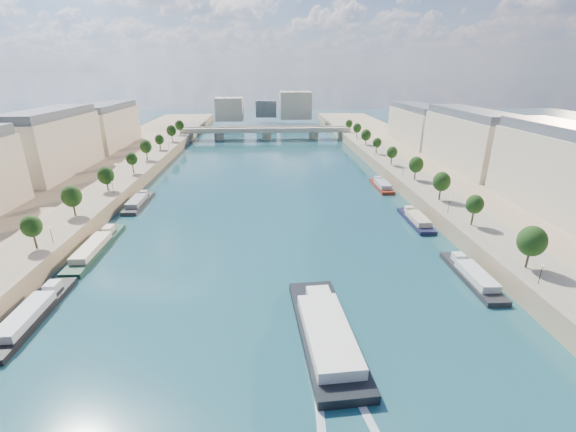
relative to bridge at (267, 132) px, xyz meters
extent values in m
plane|color=#0C2D37|center=(0.00, -144.99, -5.08)|extent=(700.00, 700.00, 0.00)
cube|color=#9E8460|center=(-72.00, -144.99, -2.58)|extent=(44.00, 520.00, 5.00)
cube|color=#9E8460|center=(72.00, -144.99, -2.58)|extent=(44.00, 520.00, 5.00)
cube|color=gray|center=(-57.00, -144.99, -0.03)|extent=(14.00, 520.00, 0.10)
cube|color=gray|center=(57.00, -144.99, -0.03)|extent=(14.00, 520.00, 0.10)
cylinder|color=#382B1E|center=(-55.00, -178.99, 1.83)|extent=(0.50, 0.50, 3.82)
ellipsoid|color=black|center=(-55.00, -178.99, 5.42)|extent=(4.80, 4.80, 5.52)
cylinder|color=#382B1E|center=(-55.00, -154.99, 1.83)|extent=(0.50, 0.50, 3.82)
ellipsoid|color=black|center=(-55.00, -154.99, 5.42)|extent=(4.80, 4.80, 5.52)
cylinder|color=#382B1E|center=(-55.00, -130.99, 1.83)|extent=(0.50, 0.50, 3.82)
ellipsoid|color=black|center=(-55.00, -130.99, 5.42)|extent=(4.80, 4.80, 5.52)
cylinder|color=#382B1E|center=(-55.00, -106.99, 1.83)|extent=(0.50, 0.50, 3.82)
ellipsoid|color=black|center=(-55.00, -106.99, 5.42)|extent=(4.80, 4.80, 5.52)
cylinder|color=#382B1E|center=(-55.00, -82.99, 1.83)|extent=(0.50, 0.50, 3.82)
ellipsoid|color=black|center=(-55.00, -82.99, 5.42)|extent=(4.80, 4.80, 5.52)
cylinder|color=#382B1E|center=(-55.00, -58.99, 1.83)|extent=(0.50, 0.50, 3.82)
ellipsoid|color=black|center=(-55.00, -58.99, 5.42)|extent=(4.80, 4.80, 5.52)
cylinder|color=#382B1E|center=(-55.00, -34.99, 1.83)|extent=(0.50, 0.50, 3.82)
ellipsoid|color=black|center=(-55.00, -34.99, 5.42)|extent=(4.80, 4.80, 5.52)
cylinder|color=#382B1E|center=(-55.00, -10.99, 1.83)|extent=(0.50, 0.50, 3.82)
ellipsoid|color=black|center=(-55.00, -10.99, 5.42)|extent=(4.80, 4.80, 5.52)
cylinder|color=#382B1E|center=(55.00, -194.99, 1.83)|extent=(0.50, 0.50, 3.82)
ellipsoid|color=black|center=(55.00, -194.99, 5.42)|extent=(4.80, 4.80, 5.52)
cylinder|color=#382B1E|center=(55.00, -170.99, 1.83)|extent=(0.50, 0.50, 3.82)
ellipsoid|color=black|center=(55.00, -170.99, 5.42)|extent=(4.80, 4.80, 5.52)
cylinder|color=#382B1E|center=(55.00, -146.99, 1.83)|extent=(0.50, 0.50, 3.82)
ellipsoid|color=black|center=(55.00, -146.99, 5.42)|extent=(4.80, 4.80, 5.52)
cylinder|color=#382B1E|center=(55.00, -122.99, 1.83)|extent=(0.50, 0.50, 3.82)
ellipsoid|color=black|center=(55.00, -122.99, 5.42)|extent=(4.80, 4.80, 5.52)
cylinder|color=#382B1E|center=(55.00, -98.99, 1.83)|extent=(0.50, 0.50, 3.82)
ellipsoid|color=black|center=(55.00, -98.99, 5.42)|extent=(4.80, 4.80, 5.52)
cylinder|color=#382B1E|center=(55.00, -74.99, 1.83)|extent=(0.50, 0.50, 3.82)
ellipsoid|color=black|center=(55.00, -74.99, 5.42)|extent=(4.80, 4.80, 5.52)
cylinder|color=#382B1E|center=(55.00, -50.99, 1.83)|extent=(0.50, 0.50, 3.82)
ellipsoid|color=black|center=(55.00, -50.99, 5.42)|extent=(4.80, 4.80, 5.52)
cylinder|color=#382B1E|center=(55.00, -26.99, 1.83)|extent=(0.50, 0.50, 3.82)
ellipsoid|color=black|center=(55.00, -26.99, 5.42)|extent=(4.80, 4.80, 5.52)
cylinder|color=#382B1E|center=(55.00, -2.99, 1.83)|extent=(0.50, 0.50, 3.82)
ellipsoid|color=black|center=(55.00, -2.99, 5.42)|extent=(4.80, 4.80, 5.52)
cylinder|color=black|center=(-52.50, -174.99, 1.92)|extent=(0.14, 0.14, 4.00)
sphere|color=#FFE5B2|center=(-52.50, -174.99, 4.02)|extent=(0.36, 0.36, 0.36)
cylinder|color=black|center=(-52.50, -134.99, 1.92)|extent=(0.14, 0.14, 4.00)
sphere|color=#FFE5B2|center=(-52.50, -134.99, 4.02)|extent=(0.36, 0.36, 0.36)
cylinder|color=black|center=(-52.50, -94.99, 1.92)|extent=(0.14, 0.14, 4.00)
sphere|color=#FFE5B2|center=(-52.50, -94.99, 4.02)|extent=(0.36, 0.36, 0.36)
cylinder|color=black|center=(-52.50, -54.99, 1.92)|extent=(0.14, 0.14, 4.00)
sphere|color=#FFE5B2|center=(-52.50, -54.99, 4.02)|extent=(0.36, 0.36, 0.36)
cylinder|color=black|center=(52.50, -199.99, 1.92)|extent=(0.14, 0.14, 4.00)
sphere|color=#FFE5B2|center=(52.50, -199.99, 4.02)|extent=(0.36, 0.36, 0.36)
cylinder|color=black|center=(52.50, -159.99, 1.92)|extent=(0.14, 0.14, 4.00)
sphere|color=#FFE5B2|center=(52.50, -159.99, 4.02)|extent=(0.36, 0.36, 0.36)
cylinder|color=black|center=(52.50, -119.99, 1.92)|extent=(0.14, 0.14, 4.00)
sphere|color=#FFE5B2|center=(52.50, -119.99, 4.02)|extent=(0.36, 0.36, 0.36)
cylinder|color=black|center=(52.50, -79.99, 1.92)|extent=(0.14, 0.14, 4.00)
sphere|color=#FFE5B2|center=(52.50, -79.99, 4.02)|extent=(0.36, 0.36, 0.36)
cylinder|color=black|center=(52.50, -39.99, 1.92)|extent=(0.14, 0.14, 4.00)
sphere|color=#FFE5B2|center=(52.50, -39.99, 4.02)|extent=(0.36, 0.36, 0.36)
cube|color=beige|center=(-85.00, -103.99, 9.92)|extent=(16.00, 52.00, 20.00)
cube|color=#474C54|center=(-85.00, -103.99, 21.52)|extent=(14.72, 50.44, 3.20)
cube|color=beige|center=(-85.00, -45.99, 9.92)|extent=(16.00, 52.00, 20.00)
cube|color=#474C54|center=(-85.00, -45.99, 21.52)|extent=(14.72, 50.44, 3.20)
cube|color=beige|center=(85.00, -161.99, 9.92)|extent=(16.00, 52.00, 20.00)
cube|color=beige|center=(85.00, -103.99, 9.92)|extent=(16.00, 52.00, 20.00)
cube|color=#474C54|center=(85.00, -103.99, 21.52)|extent=(14.72, 50.44, 3.20)
cube|color=beige|center=(85.00, -45.99, 9.92)|extent=(16.00, 52.00, 20.00)
cube|color=#474C54|center=(85.00, -45.99, 21.52)|extent=(14.72, 50.44, 3.20)
cube|color=beige|center=(-30.00, 65.01, 8.92)|extent=(22.00, 18.00, 18.00)
cube|color=beige|center=(25.00, 75.01, 10.92)|extent=(26.00, 20.00, 22.00)
cube|color=#474C54|center=(0.00, 90.01, 6.92)|extent=(18.00, 16.00, 14.00)
cube|color=#C1B79E|center=(0.00, 0.00, 1.12)|extent=(112.00, 11.00, 2.20)
cube|color=#C1B79E|center=(0.00, -5.00, 2.62)|extent=(112.00, 0.80, 0.90)
cube|color=#C1B79E|center=(0.00, 5.00, 2.62)|extent=(112.00, 0.80, 0.90)
cylinder|color=#C1B79E|center=(-32.00, 0.00, -2.58)|extent=(6.40, 6.40, 5.00)
cylinder|color=#C1B79E|center=(0.00, 0.00, -2.58)|extent=(6.40, 6.40, 5.00)
cylinder|color=#C1B79E|center=(32.00, 0.00, -2.58)|extent=(6.40, 6.40, 5.00)
cube|color=#C1B79E|center=(-52.00, 0.00, -2.58)|extent=(6.00, 12.00, 5.00)
cube|color=#C1B79E|center=(52.00, 0.00, -2.58)|extent=(6.00, 12.00, 5.00)
cube|color=black|center=(9.52, -206.92, -4.55)|extent=(11.11, 32.25, 2.27)
cube|color=silver|center=(9.52, -209.45, -2.40)|extent=(8.76, 21.06, 2.04)
cube|color=silver|center=(9.52, -197.40, -2.52)|extent=(4.77, 4.09, 1.80)
cube|color=silver|center=(6.32, -223.92, -5.06)|extent=(2.68, 26.03, 0.04)
cube|color=silver|center=(12.72, -223.92, -5.06)|extent=(6.02, 25.77, 0.04)
cube|color=black|center=(-45.50, -198.46, -4.78)|extent=(5.00, 26.15, 1.80)
cube|color=silver|center=(-45.50, -200.55, -3.08)|extent=(4.10, 14.38, 1.60)
cube|color=silver|center=(-45.50, -190.61, -2.98)|extent=(2.50, 3.14, 1.80)
cube|color=#163829|center=(-45.50, -168.86, -4.78)|extent=(5.00, 30.36, 1.80)
cube|color=beige|center=(-45.50, -171.29, -3.08)|extent=(4.10, 16.70, 1.60)
cube|color=beige|center=(-45.50, -159.76, -2.98)|extent=(2.50, 3.64, 1.80)
cube|color=#27272A|center=(-45.50, -132.50, -4.78)|extent=(5.00, 22.85, 1.80)
cube|color=gray|center=(-45.50, -134.33, -3.08)|extent=(4.10, 12.57, 1.60)
cube|color=gray|center=(-45.50, -125.65, -2.98)|extent=(2.50, 2.74, 1.80)
cube|color=#242326|center=(45.50, -189.04, -4.78)|extent=(5.00, 22.62, 1.80)
cube|color=silver|center=(45.50, -190.85, -3.08)|extent=(4.10, 12.44, 1.60)
cube|color=silver|center=(45.50, -182.26, -2.98)|extent=(2.50, 2.71, 1.80)
cube|color=#171733|center=(45.50, -154.40, -4.78)|extent=(5.00, 20.82, 1.80)
cube|color=beige|center=(45.50, -156.07, -3.08)|extent=(4.10, 11.45, 1.60)
cube|color=beige|center=(45.50, -148.16, -2.98)|extent=(2.50, 2.50, 1.80)
cube|color=maroon|center=(45.50, -116.82, -4.78)|extent=(5.00, 20.05, 1.80)
cube|color=#A2A5AE|center=(45.50, -118.42, -3.08)|extent=(4.10, 11.03, 1.60)
cube|color=#A2A5AE|center=(45.50, -110.80, -2.98)|extent=(2.50, 2.41, 1.80)
camera|label=1|loc=(-0.29, -262.94, 39.40)|focal=24.00mm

